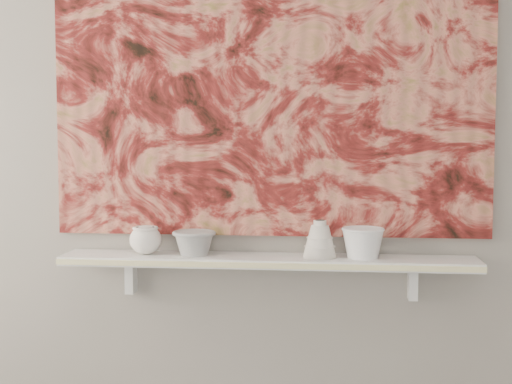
# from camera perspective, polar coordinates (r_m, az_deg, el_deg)

# --- Properties ---
(wall_back) EXTENTS (3.60, 0.00, 3.60)m
(wall_back) POSITION_cam_1_polar(r_m,az_deg,el_deg) (2.47, 1.12, 4.87)
(wall_back) COLOR gray
(wall_back) RESTS_ON floor
(shelf) EXTENTS (1.40, 0.18, 0.03)m
(shelf) POSITION_cam_1_polar(r_m,az_deg,el_deg) (2.41, 0.91, -5.52)
(shelf) COLOR white
(shelf) RESTS_ON wall_back
(shelf_stripe) EXTENTS (1.40, 0.01, 0.02)m
(shelf_stripe) POSITION_cam_1_polar(r_m,az_deg,el_deg) (2.32, 0.70, -5.92)
(shelf_stripe) COLOR beige
(shelf_stripe) RESTS_ON shelf
(bracket_left) EXTENTS (0.03, 0.06, 0.12)m
(bracket_left) POSITION_cam_1_polar(r_m,az_deg,el_deg) (2.57, -9.97, -6.64)
(bracket_left) COLOR white
(bracket_left) RESTS_ON wall_back
(bracket_right) EXTENTS (0.03, 0.06, 0.12)m
(bracket_right) POSITION_cam_1_polar(r_m,az_deg,el_deg) (2.49, 12.42, -7.04)
(bracket_right) COLOR white
(bracket_right) RESTS_ON wall_back
(painting) EXTENTS (1.50, 0.02, 1.10)m
(painting) POSITION_cam_1_polar(r_m,az_deg,el_deg) (2.46, 1.09, 9.30)
(painting) COLOR maroon
(painting) RESTS_ON wall_back
(house_motif) EXTENTS (0.09, 0.00, 0.08)m
(house_motif) POSITION_cam_1_polar(r_m,az_deg,el_deg) (2.45, 11.63, 2.02)
(house_motif) COLOR black
(house_motif) RESTS_ON painting
(bowl_grey) EXTENTS (0.16, 0.16, 0.09)m
(bowl_grey) POSITION_cam_1_polar(r_m,az_deg,el_deg) (2.43, -4.97, -4.05)
(bowl_grey) COLOR #989896
(bowl_grey) RESTS_ON shelf
(cup_cream) EXTENTS (0.11, 0.11, 0.10)m
(cup_cream) POSITION_cam_1_polar(r_m,az_deg,el_deg) (2.47, -8.83, -3.80)
(cup_cream) COLOR silver
(cup_cream) RESTS_ON shelf
(bell_vessel) EXTENTS (0.15, 0.15, 0.12)m
(bell_vessel) POSITION_cam_1_polar(r_m,az_deg,el_deg) (2.39, 5.13, -3.75)
(bell_vessel) COLOR beige
(bell_vessel) RESTS_ON shelf
(bowl_white) EXTENTS (0.15, 0.15, 0.10)m
(bowl_white) POSITION_cam_1_polar(r_m,az_deg,el_deg) (2.39, 8.55, -4.03)
(bowl_white) COLOR silver
(bowl_white) RESTS_ON shelf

